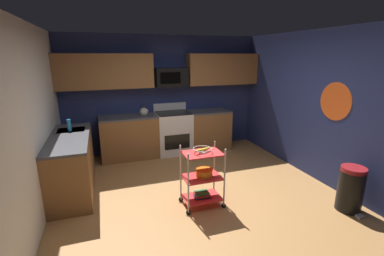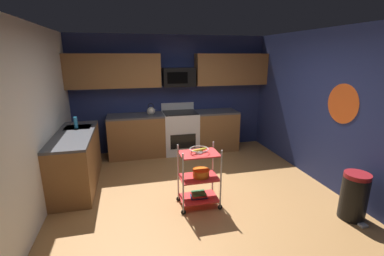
% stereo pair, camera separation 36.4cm
% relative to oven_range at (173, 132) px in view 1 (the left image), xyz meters
% --- Properties ---
extents(floor, '(4.40, 4.80, 0.04)m').
position_rel_oven_range_xyz_m(floor, '(-0.12, -2.10, -0.50)').
color(floor, '#A87542').
rests_on(floor, ground).
extents(wall_back, '(4.52, 0.06, 2.60)m').
position_rel_oven_range_xyz_m(wall_back, '(-0.12, 0.33, 0.82)').
color(wall_back, navy).
rests_on(wall_back, ground).
extents(wall_left, '(0.06, 4.80, 2.60)m').
position_rel_oven_range_xyz_m(wall_left, '(-2.35, -2.10, 0.82)').
color(wall_left, silver).
rests_on(wall_left, ground).
extents(wall_right, '(0.06, 4.80, 2.60)m').
position_rel_oven_range_xyz_m(wall_right, '(2.11, -2.10, 0.82)').
color(wall_right, navy).
rests_on(wall_right, ground).
extents(wall_flower_decal, '(0.00, 0.61, 0.61)m').
position_rel_oven_range_xyz_m(wall_flower_decal, '(2.07, -2.37, 0.97)').
color(wall_flower_decal, '#E5591E').
extents(counter_run, '(3.65, 2.35, 0.92)m').
position_rel_oven_range_xyz_m(counter_run, '(-0.85, -0.45, -0.01)').
color(counter_run, brown).
rests_on(counter_run, ground).
extents(oven_range, '(0.76, 0.65, 1.10)m').
position_rel_oven_range_xyz_m(oven_range, '(0.00, 0.00, 0.00)').
color(oven_range, white).
rests_on(oven_range, ground).
extents(upper_cabinets, '(4.40, 0.33, 0.70)m').
position_rel_oven_range_xyz_m(upper_cabinets, '(-0.15, 0.13, 1.37)').
color(upper_cabinets, brown).
extents(microwave, '(0.70, 0.39, 0.40)m').
position_rel_oven_range_xyz_m(microwave, '(-0.00, 0.10, 1.22)').
color(microwave, black).
extents(rolling_cart, '(0.61, 0.39, 0.91)m').
position_rel_oven_range_xyz_m(rolling_cart, '(-0.18, -2.31, -0.03)').
color(rolling_cart, silver).
rests_on(rolling_cart, ground).
extents(fruit_bowl, '(0.27, 0.27, 0.07)m').
position_rel_oven_range_xyz_m(fruit_bowl, '(-0.18, -2.31, 0.40)').
color(fruit_bowl, silver).
rests_on(fruit_bowl, rolling_cart).
extents(mixing_bowl_large, '(0.25, 0.25, 0.11)m').
position_rel_oven_range_xyz_m(mixing_bowl_large, '(-0.15, -2.31, 0.04)').
color(mixing_bowl_large, orange).
rests_on(mixing_bowl_large, rolling_cart).
extents(book_stack, '(0.25, 0.18, 0.08)m').
position_rel_oven_range_xyz_m(book_stack, '(-0.18, -2.31, -0.31)').
color(book_stack, '#1E4C8C').
rests_on(book_stack, rolling_cart).
extents(kettle, '(0.21, 0.18, 0.26)m').
position_rel_oven_range_xyz_m(kettle, '(-0.64, -0.00, 0.52)').
color(kettle, beige).
rests_on(kettle, counter_run).
extents(dish_soap_bottle, '(0.06, 0.06, 0.20)m').
position_rel_oven_range_xyz_m(dish_soap_bottle, '(-2.04, -0.82, 0.54)').
color(dish_soap_bottle, '#2D8CBF').
rests_on(dish_soap_bottle, counter_run).
extents(trash_can, '(0.34, 0.42, 0.66)m').
position_rel_oven_range_xyz_m(trash_can, '(1.78, -3.12, -0.15)').
color(trash_can, black).
rests_on(trash_can, ground).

